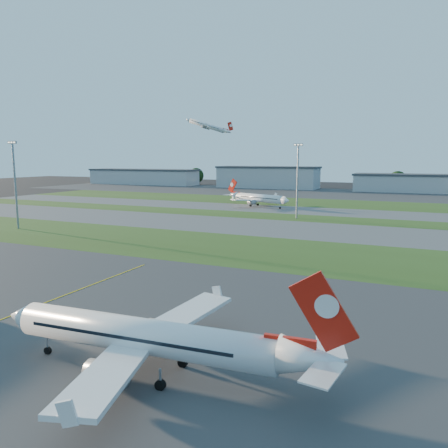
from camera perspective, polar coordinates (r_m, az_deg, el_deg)
The scene contains 19 objects.
grass_strip_a at distance 108.56m, azimuth -5.97°, elevation -2.53°, with size 300.00×34.00×0.01m, color #304818.
taxiway_a at distance 137.65m, azimuth 0.94°, elevation -0.12°, with size 300.00×32.00×0.01m, color #515154.
grass_strip_b at distance 160.70m, azimuth 4.46°, elevation 1.11°, with size 300.00×18.00×0.01m, color #304818.
taxiway_b at distance 181.41m, azimuth 6.81°, elevation 1.93°, with size 300.00×26.00×0.01m, color #515154.
grass_strip_c at distance 212.96m, azimuth 9.48°, elevation 2.85°, with size 300.00×40.00×0.01m, color #304818.
apron_far at distance 271.21m, azimuth 12.73°, elevation 3.97°, with size 400.00×80.00×0.01m, color #333335.
yellow_line at distance 66.40m, azimuth -25.43°, elevation -10.57°, with size 0.25×60.00×0.02m, color gold.
airliner_parked at distance 44.28m, azimuth -10.24°, elevation -14.36°, with size 33.68×28.50×10.50m.
airliner_taxiing at distance 190.23m, azimuth 4.59°, elevation 3.37°, with size 31.32×26.63×10.40m.
airliner_departing at distance 301.31m, azimuth -2.21°, elevation 12.70°, with size 30.07×25.21×9.53m.
light_mast_west at distance 142.55m, azimuth -25.65°, elevation 5.32°, with size 3.20×0.70×25.80m.
light_mast_centre at distance 153.11m, azimuth 9.59°, elevation 6.21°, with size 3.20×0.70×25.80m.
hangar_far_west at distance 358.82m, azimuth -10.48°, elevation 6.10°, with size 91.80×23.00×12.20m.
hangar_west at distance 311.37m, azimuth 5.72°, elevation 6.11°, with size 71.40×23.00×15.20m.
hangar_east at distance 295.41m, azimuth 24.51°, elevation 4.87°, with size 81.60×23.00×11.20m.
tree_far_west at distance 393.03m, azimuth -14.23°, elevation 6.23°, with size 11.00×11.00×12.00m.
tree_west at distance 350.85m, azimuth -3.66°, elevation 6.33°, with size 12.10×12.10×13.20m.
tree_mid_west at distance 315.13m, azimuth 10.69°, elevation 5.71°, with size 9.90×9.90×10.80m.
tree_mid_east at distance 309.64m, azimuth 21.73°, elevation 5.38°, with size 11.55×11.55×12.60m.
Camera 1 is at (53.71, -40.02, 20.85)m, focal length 35.00 mm.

